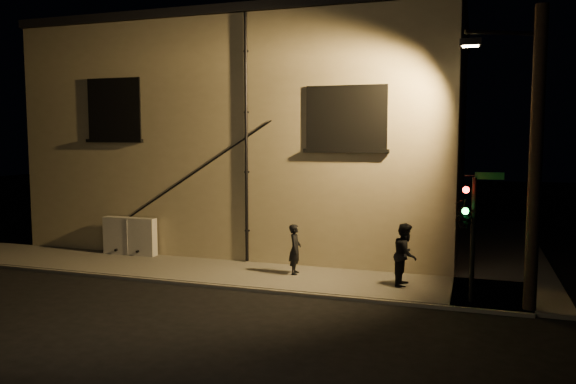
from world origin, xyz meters
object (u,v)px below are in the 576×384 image
(utility_cabinet, at_px, (130,236))
(traffic_signal, at_px, (465,215))
(pedestrian_b, at_px, (405,254))
(pedestrian_a, at_px, (295,249))
(streetlamp_pole, at_px, (532,154))

(utility_cabinet, xyz_separation_m, traffic_signal, (11.61, -2.37, 1.59))
(pedestrian_b, bearing_deg, pedestrian_a, 88.96)
(utility_cabinet, bearing_deg, streetlamp_pole, -10.41)
(pedestrian_a, distance_m, traffic_signal, 5.46)
(utility_cabinet, xyz_separation_m, streetlamp_pole, (13.11, -2.41, 3.16))
(pedestrian_b, xyz_separation_m, streetlamp_pole, (3.12, -1.26, 2.94))
(utility_cabinet, distance_m, streetlamp_pole, 13.69)
(pedestrian_a, bearing_deg, pedestrian_b, -103.82)
(traffic_signal, bearing_deg, pedestrian_a, 163.38)
(pedestrian_a, xyz_separation_m, traffic_signal, (5.03, -1.50, 1.48))
(pedestrian_a, distance_m, pedestrian_b, 3.43)
(pedestrian_a, bearing_deg, streetlamp_pole, -112.43)
(pedestrian_b, bearing_deg, streetlamp_pole, -108.43)
(pedestrian_a, bearing_deg, utility_cabinet, 73.28)
(pedestrian_b, height_order, traffic_signal, traffic_signal)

